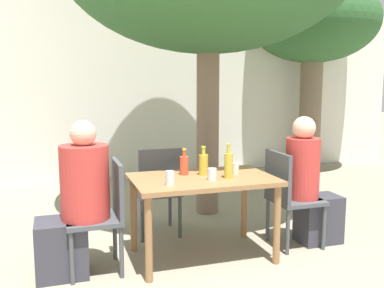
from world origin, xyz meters
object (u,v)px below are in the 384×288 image
object	(u,v)px
patio_chair_1	(288,193)
person_seated_1	(310,188)
person_seated_0	(76,206)
drinking_glass_0	(235,169)
drinking_glass_2	(212,174)
oil_cruet_0	(203,164)
patio_chair_2	(159,186)
tree_far	(314,25)
oil_cruet_1	(228,165)
patio_chair_0	(105,209)
dining_table_front	(203,188)
soda_bottle_2	(184,165)
drinking_glass_1	(170,178)

from	to	relation	value
patio_chair_1	person_seated_1	distance (m)	0.24
person_seated_0	drinking_glass_0	world-z (taller)	person_seated_0
drinking_glass_2	oil_cruet_0	bearing A→B (deg)	90.65
patio_chair_2	tree_far	bearing A→B (deg)	-143.63
drinking_glass_0	tree_far	bearing A→B (deg)	47.82
tree_far	oil_cruet_1	distance (m)	4.60
patio_chair_0	person_seated_1	size ratio (longest dim) A/B	0.74
tree_far	drinking_glass_2	size ratio (longest dim) A/B	32.31
patio_chair_0	oil_cruet_1	xyz separation A→B (m)	(1.05, -0.10, 0.33)
dining_table_front	oil_cruet_1	bearing A→B (deg)	-27.17
tree_far	person_seated_1	bearing A→B (deg)	-123.01
oil_cruet_0	drinking_glass_2	xyz separation A→B (m)	(0.00, -0.21, -0.05)
soda_bottle_2	person_seated_1	bearing A→B (deg)	-6.86
patio_chair_2	drinking_glass_1	size ratio (longest dim) A/B	8.00
tree_far	patio_chair_0	xyz separation A→B (m)	(-3.93, -3.07, -2.00)
tree_far	dining_table_front	xyz separation A→B (m)	(-3.08, -3.07, -1.88)
patio_chair_1	oil_cruet_1	bearing A→B (deg)	98.90
patio_chair_0	drinking_glass_0	world-z (taller)	patio_chair_0
patio_chair_2	soda_bottle_2	size ratio (longest dim) A/B	3.88
patio_chair_1	oil_cruet_0	world-z (taller)	oil_cruet_0
patio_chair_2	oil_cruet_1	size ratio (longest dim) A/B	3.01
tree_far	patio_chair_1	bearing A→B (deg)	-125.99
dining_table_front	patio_chair_1	world-z (taller)	patio_chair_1
patio_chair_2	person_seated_1	distance (m)	1.47
person_seated_0	patio_chair_2	bearing A→B (deg)	126.86
person_seated_1	soda_bottle_2	bearing A→B (deg)	83.14
dining_table_front	soda_bottle_2	xyz separation A→B (m)	(-0.12, 0.15, 0.19)
drinking_glass_2	oil_cruet_1	bearing A→B (deg)	9.90
patio_chair_2	oil_cruet_0	bearing A→B (deg)	117.66
patio_chair_1	drinking_glass_1	size ratio (longest dim) A/B	8.00
patio_chair_1	oil_cruet_0	xyz separation A→B (m)	(-0.81, 0.08, 0.31)
patio_chair_0	soda_bottle_2	xyz separation A→B (m)	(0.73, 0.15, 0.30)
tree_far	oil_cruet_1	size ratio (longest dim) A/B	10.90
dining_table_front	person_seated_0	size ratio (longest dim) A/B	0.98
oil_cruet_1	oil_cruet_0	bearing A→B (deg)	131.41
person_seated_1	oil_cruet_1	world-z (taller)	person_seated_1
person_seated_0	patio_chair_0	bearing A→B (deg)	90.00
patio_chair_0	patio_chair_1	distance (m)	1.70
patio_chair_1	drinking_glass_2	size ratio (longest dim) A/B	8.93
oil_cruet_0	soda_bottle_2	size ratio (longest dim) A/B	1.11
drinking_glass_0	dining_table_front	bearing A→B (deg)	-174.98
dining_table_front	drinking_glass_2	distance (m)	0.20
tree_far	drinking_glass_2	world-z (taller)	tree_far
person_seated_1	oil_cruet_0	world-z (taller)	person_seated_1
patio_chair_2	oil_cruet_1	distance (m)	0.91
person_seated_1	tree_far	bearing A→B (deg)	-33.01
oil_cruet_0	dining_table_front	bearing A→B (deg)	-113.76
patio_chair_0	drinking_glass_1	distance (m)	0.60
person_seated_0	oil_cruet_1	world-z (taller)	person_seated_0
soda_bottle_2	drinking_glass_1	xyz separation A→B (m)	(-0.22, -0.33, -0.03)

